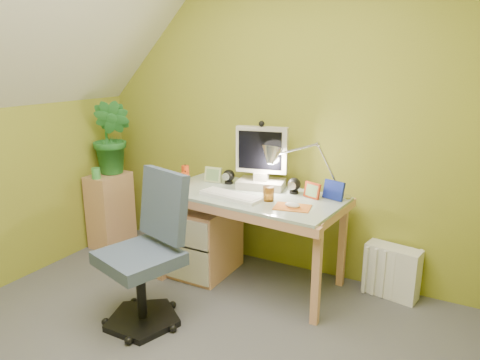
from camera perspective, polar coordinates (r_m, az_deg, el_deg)
The scene contains 19 objects.
wall_back at distance 3.40m, azimuth 4.88°, elevation 8.06°, with size 3.20×0.01×2.40m, color olive.
desk at distance 3.28m, azimuth 1.30°, elevation -7.63°, with size 1.30×0.65×0.70m, color tan, non-canonical shape.
monitor at distance 3.25m, azimuth 2.83°, elevation 3.69°, with size 0.40×0.23×0.55m, color #B5B0A2, non-canonical shape.
speaker_left at distance 3.40m, azimuth -1.46°, elevation 0.42°, with size 0.09×0.09×0.11m, color black, non-canonical shape.
speaker_right at distance 3.18m, azimuth 7.01°, elevation -0.74°, with size 0.10×0.10×0.11m, color black, non-canonical shape.
keyboard at distance 3.07m, azimuth -1.18°, elevation -2.05°, with size 0.47×0.15×0.02m, color white.
mousepad at distance 2.89m, azimuth 6.79°, elevation -3.51°, with size 0.23×0.16×0.01m, color #CE6720.
mouse at distance 2.88m, azimuth 6.80°, elevation -3.24°, with size 0.10×0.06×0.03m, color white.
amber_tumbler at distance 3.00m, azimuth 3.71°, elevation -1.77°, with size 0.08×0.08×0.10m, color #8F5614.
candle_cluster at distance 3.45m, azimuth -7.46°, elevation 0.68°, with size 0.17×0.15×0.13m, color #D04012, non-canonical shape.
photo_frame_red at distance 3.09m, azimuth 9.32°, elevation -1.32°, with size 0.13×0.02×0.11m, color #AE3212.
photo_frame_blue at distance 3.08m, azimuth 12.02°, elevation -1.29°, with size 0.15×0.02×0.13m, color navy.
photo_frame_green at distance 3.45m, azimuth -3.50°, elevation 0.69°, with size 0.14×0.02×0.12m, color #B4C789.
desk_lamp at distance 3.08m, azimuth 10.40°, elevation 2.92°, with size 0.52×0.22×0.56m, color silver, non-canonical shape.
side_ledge at distance 4.12m, azimuth -16.38°, elevation -3.70°, with size 0.24×0.37×0.65m, color tan.
potted_plant at distance 3.97m, azimuth -16.18°, elevation 5.32°, with size 0.36×0.29×0.65m, color #25712E.
green_cup at distance 3.91m, azimuth -18.11°, elevation 0.83°, with size 0.07×0.07×0.09m, color green.
task_chair at distance 2.82m, azimuth -12.94°, elevation -9.63°, with size 0.51×0.51×0.92m, color #3B4961, non-canonical shape.
radiator at distance 3.34m, azimuth 19.02°, elevation -11.12°, with size 0.37×0.15×0.37m, color silver.
Camera 1 is at (1.35, -1.49, 1.63)m, focal length 33.00 mm.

